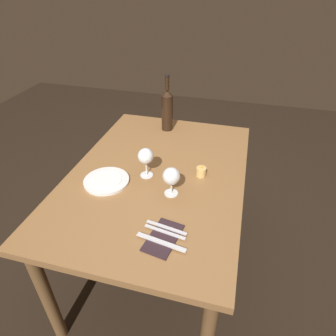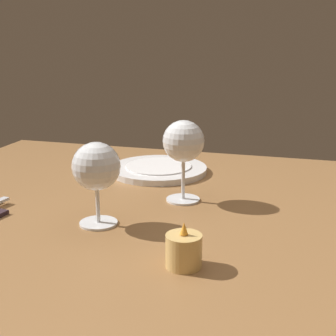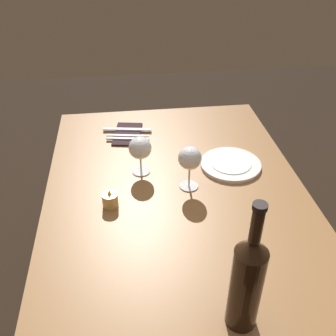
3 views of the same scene
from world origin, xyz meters
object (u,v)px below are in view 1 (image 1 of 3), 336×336
object	(u,v)px
dinner_plate	(107,181)
folded_napkin	(163,238)
wine_glass_left	(146,157)
wine_glass_right	(171,177)
fork_inner	(165,232)
wine_bottle	(167,109)
fork_outer	(167,228)
table_knife	(161,242)
votive_candle	(201,172)

from	to	relation	value
dinner_plate	folded_napkin	size ratio (longest dim) A/B	1.11
wine_glass_left	wine_glass_right	bearing A→B (deg)	55.57
wine_glass_left	fork_inner	size ratio (longest dim) A/B	0.89
wine_glass_left	fork_inner	bearing A→B (deg)	28.69
wine_bottle	folded_napkin	size ratio (longest dim) A/B	1.77
wine_bottle	folded_napkin	bearing A→B (deg)	14.14
wine_glass_left	fork_inner	xyz separation A→B (m)	(0.36, 0.20, -0.11)
wine_bottle	dinner_plate	size ratio (longest dim) A/B	1.60
folded_napkin	fork_outer	distance (m)	0.05
fork_inner	fork_outer	distance (m)	0.02
folded_napkin	wine_glass_left	bearing A→B (deg)	-152.89
wine_glass_left	table_knife	world-z (taller)	wine_glass_left
wine_glass_right	fork_outer	bearing A→B (deg)	9.69
fork_inner	table_knife	bearing A→B (deg)	0.00
dinner_plate	folded_napkin	world-z (taller)	dinner_plate
folded_napkin	table_knife	world-z (taller)	table_knife
wine_glass_left	votive_candle	bearing A→B (deg)	104.61
wine_bottle	fork_inner	xyz separation A→B (m)	(0.90, 0.23, -0.13)
folded_napkin	fork_outer	xyz separation A→B (m)	(-0.05, -0.00, 0.01)
fork_inner	table_knife	distance (m)	0.05
wine_glass_left	votive_candle	xyz separation A→B (m)	(-0.07, 0.27, -0.09)
dinner_plate	wine_bottle	bearing A→B (deg)	167.28
fork_inner	fork_outer	bearing A→B (deg)	180.00
wine_bottle	dinner_plate	bearing A→B (deg)	-12.72
dinner_plate	wine_glass_left	bearing A→B (deg)	120.69
votive_candle	table_knife	bearing A→B (deg)	-8.55
wine_bottle	dinner_plate	distance (m)	0.67
votive_candle	fork_outer	bearing A→B (deg)	-10.18
votive_candle	fork_inner	bearing A→B (deg)	-9.61
fork_inner	wine_bottle	bearing A→B (deg)	-165.48
wine_glass_left	wine_bottle	size ratio (longest dim) A/B	0.44
dinner_plate	table_knife	size ratio (longest dim) A/B	1.08
dinner_plate	fork_inner	distance (m)	0.46
wine_bottle	dinner_plate	xyz separation A→B (m)	(0.64, -0.14, -0.13)
votive_candle	fork_outer	size ratio (longest dim) A/B	0.37
folded_napkin	table_knife	xyz separation A→B (m)	(0.03, 0.00, 0.01)
wine_bottle	wine_glass_left	bearing A→B (deg)	3.58
folded_napkin	fork_outer	size ratio (longest dim) A/B	1.14
wine_bottle	fork_outer	xyz separation A→B (m)	(0.87, 0.23, -0.13)
wine_glass_right	fork_inner	size ratio (longest dim) A/B	0.81
wine_glass_left	folded_napkin	bearing A→B (deg)	27.11
votive_candle	folded_napkin	xyz separation A→B (m)	(0.46, -0.07, -0.02)
fork_outer	folded_napkin	bearing A→B (deg)	0.00
wine_glass_right	dinner_plate	bearing A→B (deg)	-90.72
votive_candle	fork_inner	distance (m)	0.44
votive_candle	wine_glass_right	bearing A→B (deg)	-31.95
votive_candle	dinner_plate	distance (m)	0.48
fork_outer	table_knife	bearing A→B (deg)	0.00
votive_candle	dinner_plate	world-z (taller)	votive_candle
wine_bottle	folded_napkin	distance (m)	0.96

